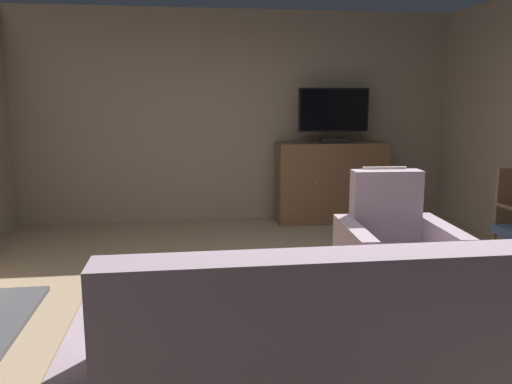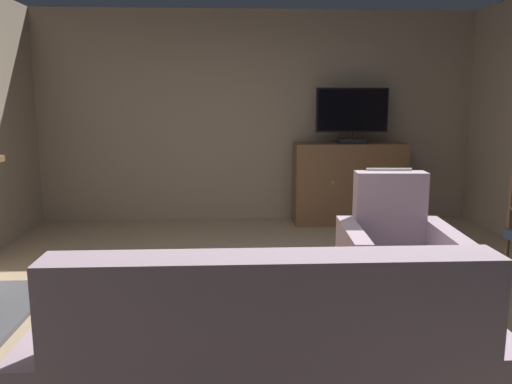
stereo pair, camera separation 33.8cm
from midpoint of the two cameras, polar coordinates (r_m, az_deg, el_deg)
ground_plane at (r=4.02m, az=4.86°, el=-13.19°), size 6.15×6.67×0.04m
wall_back at (r=6.76m, az=1.51°, el=8.23°), size 6.15×0.10×2.66m
rug_central at (r=4.00m, az=2.83°, el=-12.91°), size 2.76×2.03×0.01m
tv_cabinet at (r=6.69m, az=11.56°, el=0.73°), size 1.38×0.46×1.02m
television at (r=6.55m, az=11.96°, el=8.37°), size 0.88×0.20×0.68m
coffee_table at (r=3.55m, az=-0.34°, el=-9.93°), size 0.93×0.57×0.40m
tv_remote at (r=3.59m, az=-0.94°, el=-8.68°), size 0.12×0.17×0.02m
folded_newspaper at (r=3.51m, az=-2.87°, el=-9.25°), size 0.33×0.26×0.01m
armchair_by_fireplace at (r=4.13m, az=17.46°, el=-7.86°), size 0.86×0.89×1.03m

